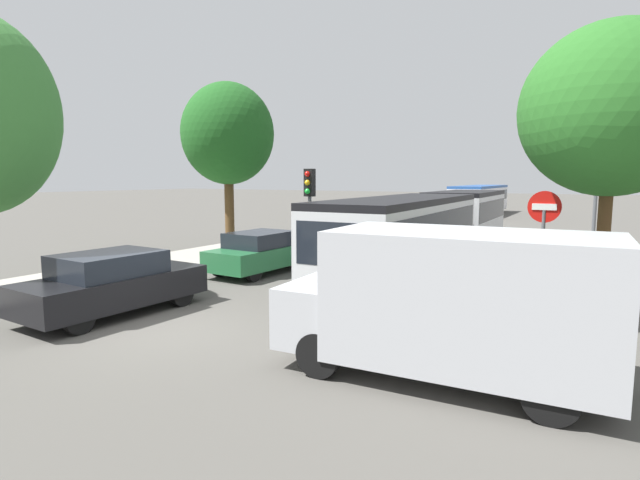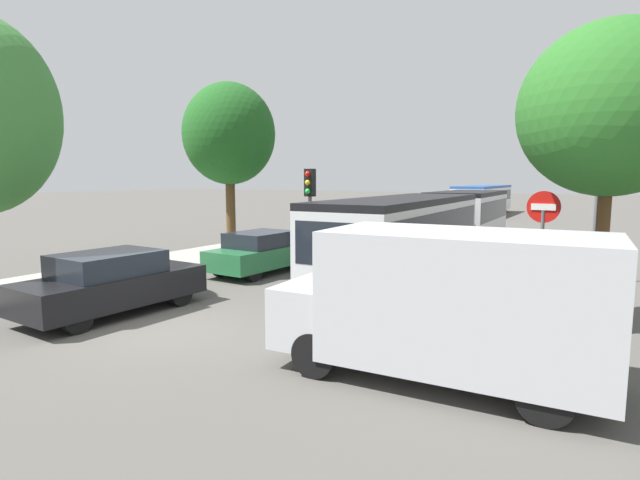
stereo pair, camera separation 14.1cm
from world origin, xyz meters
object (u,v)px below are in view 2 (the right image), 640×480
(queued_car_black, at_px, (112,283))
(no_entry_sign, at_px, (542,234))
(articulated_bus, at_px, (435,222))
(direction_sign_post, at_px, (597,197))
(queued_car_green, at_px, (262,252))
(white_van, at_px, (448,301))
(tree_left_mid, at_px, (229,134))
(traffic_light, at_px, (310,196))
(tree_right_near, at_px, (611,110))
(city_bus_rear, at_px, (483,198))
(queued_car_silver, at_px, (341,234))
(queued_car_tan, at_px, (395,225))
(queued_car_navy, at_px, (434,217))

(queued_car_black, xyz_separation_m, no_entry_sign, (8.40, 4.83, 1.15))
(articulated_bus, relative_size, direction_sign_post, 4.66)
(queued_car_green, bearing_deg, white_van, -122.67)
(tree_left_mid, bearing_deg, no_entry_sign, -16.03)
(articulated_bus, xyz_separation_m, queued_car_green, (-3.94, -5.68, -0.74))
(articulated_bus, xyz_separation_m, white_van, (3.93, -11.18, -0.19))
(traffic_light, relative_size, tree_right_near, 0.56)
(city_bus_rear, relative_size, tree_right_near, 1.91)
(city_bus_rear, xyz_separation_m, no_entry_sign, (8.60, -31.12, 0.45))
(articulated_bus, distance_m, tree_left_mid, 8.80)
(city_bus_rear, bearing_deg, direction_sign_post, -161.64)
(queued_car_green, bearing_deg, queued_car_silver, 3.35)
(no_entry_sign, distance_m, tree_left_mid, 12.94)
(queued_car_silver, distance_m, direction_sign_post, 9.83)
(no_entry_sign, xyz_separation_m, tree_left_mid, (-12.11, 3.48, 2.95))
(queued_car_tan, relative_size, tree_right_near, 0.67)
(articulated_bus, distance_m, queued_car_tan, 6.53)
(queued_car_green, xyz_separation_m, traffic_light, (1.24, 0.99, 1.81))
(articulated_bus, bearing_deg, tree_left_mid, -69.36)
(articulated_bus, distance_m, queued_car_green, 6.95)
(queued_car_black, relative_size, queued_car_silver, 0.98)
(queued_car_green, relative_size, tree_right_near, 0.66)
(articulated_bus, height_order, city_bus_rear, articulated_bus)
(queued_car_navy, xyz_separation_m, traffic_light, (1.05, -15.81, 1.76))
(queued_car_navy, xyz_separation_m, white_van, (7.68, -22.30, 0.51))
(city_bus_rear, distance_m, traffic_light, 29.25)
(queued_car_silver, height_order, no_entry_sign, no_entry_sign)
(queued_car_navy, xyz_separation_m, no_entry_sign, (8.36, -17.72, 1.14))
(city_bus_rear, xyz_separation_m, queued_car_green, (0.04, -30.20, -0.74))
(articulated_bus, distance_m, queued_car_silver, 4.10)
(white_van, relative_size, tree_right_near, 0.85)
(queued_car_tan, distance_m, direction_sign_post, 11.89)
(queued_car_black, height_order, queued_car_silver, queued_car_silver)
(articulated_bus, bearing_deg, direction_sign_post, 68.22)
(queued_car_black, xyz_separation_m, traffic_light, (1.09, 6.74, 1.77))
(city_bus_rear, xyz_separation_m, direction_sign_post, (9.42, -26.48, 1.13))
(queued_car_black, bearing_deg, tree_left_mid, 26.38)
(articulated_bus, xyz_separation_m, queued_car_tan, (-3.85, 5.23, -0.74))
(tree_right_near, bearing_deg, traffic_light, 162.27)
(queued_car_silver, xyz_separation_m, queued_car_navy, (0.29, 11.21, -0.01))
(articulated_bus, distance_m, city_bus_rear, 24.84)
(queued_car_silver, relative_size, white_van, 0.84)
(direction_sign_post, bearing_deg, queued_car_navy, -56.55)
(city_bus_rear, height_order, queued_car_green, city_bus_rear)
(direction_sign_post, bearing_deg, city_bus_rear, -72.05)
(articulated_bus, bearing_deg, tree_right_near, 36.08)
(white_van, bearing_deg, queued_car_tan, -68.21)
(queued_car_green, bearing_deg, articulated_bus, -32.46)
(city_bus_rear, bearing_deg, queued_car_tan, 179.18)
(city_bus_rear, bearing_deg, queued_car_green, 178.85)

